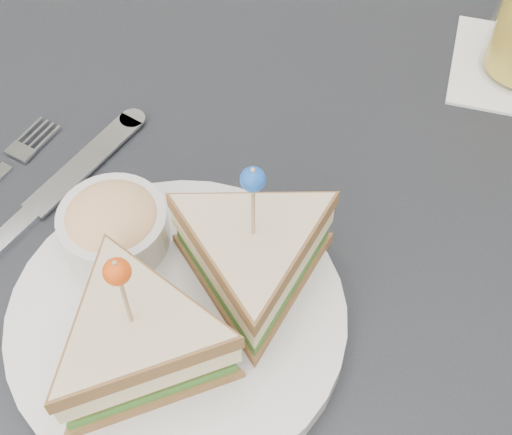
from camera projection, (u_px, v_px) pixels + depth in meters
The scene contains 3 objects.
table at pixel (243, 309), 0.64m from camera, with size 0.80×0.80×0.75m.
plate_meal at pixel (184, 295), 0.51m from camera, with size 0.29×0.27×0.15m.
cutlery_knife at pixel (41, 204), 0.61m from camera, with size 0.13×0.23×0.01m.
Camera 1 is at (0.05, -0.31, 1.24)m, focal length 50.00 mm.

